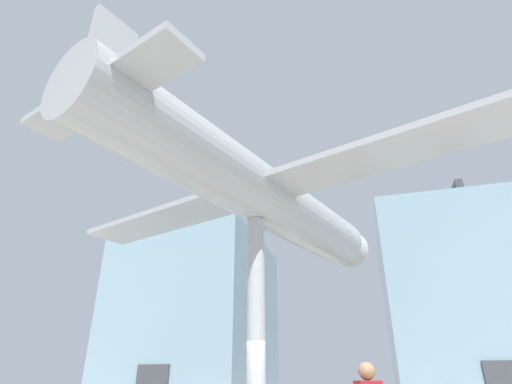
% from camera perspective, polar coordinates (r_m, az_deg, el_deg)
% --- Properties ---
extents(glass_pavilion_left, '(8.48, 10.26, 10.90)m').
position_cam_1_polar(glass_pavilion_left, '(27.80, -8.35, -17.62)').
color(glass_pavilion_left, '#7593A3').
rests_on(glass_pavilion_left, ground_plane).
extents(glass_pavilion_right, '(8.48, 10.26, 10.90)m').
position_cam_1_polar(glass_pavilion_right, '(25.88, 27.88, -14.51)').
color(glass_pavilion_right, '#7593A3').
rests_on(glass_pavilion_right, ground_plane).
extents(support_pylon_central, '(0.51, 0.51, 6.01)m').
position_cam_1_polar(support_pylon_central, '(11.54, -0.00, -18.01)').
color(support_pylon_central, '#999EA3').
rests_on(support_pylon_central, ground_plane).
extents(suspended_airplane, '(15.14, 14.23, 3.21)m').
position_cam_1_polar(suspended_airplane, '(12.86, 0.65, -0.35)').
color(suspended_airplane, '#93999E').
rests_on(suspended_airplane, support_pylon_central).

